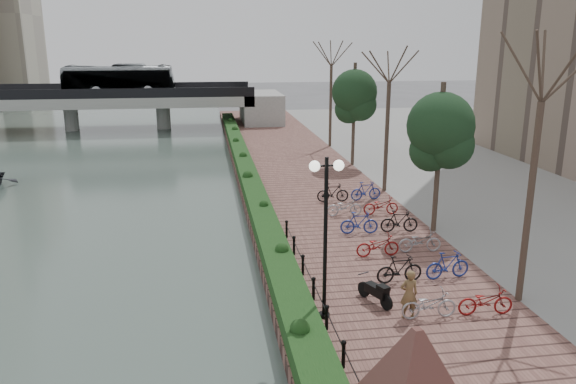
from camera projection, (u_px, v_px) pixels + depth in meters
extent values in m
plane|color=#59595B|center=(284.00, 368.00, 15.32)|extent=(220.00, 220.00, 0.00)
cube|color=#415147|center=(6.00, 176.00, 37.05)|extent=(30.00, 130.00, 0.02)
cube|color=brown|center=(310.00, 191.00, 32.55)|extent=(8.00, 75.00, 0.50)
cube|color=gray|center=(563.00, 181.00, 34.83)|extent=(24.00, 75.00, 0.50)
cube|color=#143312|center=(248.00, 174.00, 34.30)|extent=(1.10, 56.00, 0.60)
cylinder|color=black|center=(343.00, 355.00, 14.35)|extent=(0.10, 0.10, 0.70)
cylinder|color=black|center=(327.00, 319.00, 16.26)|extent=(0.10, 0.10, 0.70)
cylinder|color=black|center=(314.00, 289.00, 18.17)|extent=(0.10, 0.10, 0.70)
cylinder|color=black|center=(303.00, 266.00, 20.08)|extent=(0.10, 0.10, 0.70)
cylinder|color=black|center=(294.00, 246.00, 21.99)|extent=(0.10, 0.10, 0.70)
cylinder|color=black|center=(287.00, 230.00, 23.90)|extent=(0.10, 0.10, 0.70)
pyramid|color=#4B2022|center=(414.00, 376.00, 11.87)|extent=(4.50, 4.50, 2.21)
cylinder|color=black|center=(325.00, 240.00, 16.49)|extent=(0.12, 0.12, 4.96)
cylinder|color=black|center=(327.00, 166.00, 15.91)|extent=(0.70, 0.06, 0.06)
sphere|color=white|center=(315.00, 166.00, 15.86)|extent=(0.32, 0.32, 0.32)
sphere|color=white|center=(339.00, 165.00, 15.96)|extent=(0.32, 0.32, 0.32)
imported|color=brown|center=(409.00, 294.00, 16.87)|extent=(0.56, 0.37, 1.54)
imported|color=#A1A1A5|center=(428.00, 303.00, 16.99)|extent=(0.60, 1.71, 0.90)
imported|color=black|center=(399.00, 269.00, 19.46)|extent=(0.47, 1.66, 1.00)
imported|color=maroon|center=(377.00, 244.00, 21.95)|extent=(0.60, 1.71, 0.90)
imported|color=navy|center=(359.00, 222.00, 24.42)|extent=(0.47, 1.66, 1.00)
imported|color=#A1A1A5|center=(344.00, 207.00, 26.92)|extent=(0.60, 1.71, 0.90)
imported|color=black|center=(332.00, 192.00, 29.39)|extent=(0.47, 1.66, 1.00)
imported|color=maroon|center=(484.00, 299.00, 17.24)|extent=(0.60, 1.71, 0.90)
imported|color=navy|center=(448.00, 266.00, 19.72)|extent=(0.47, 1.66, 1.00)
imported|color=#A1A1A5|center=(420.00, 242.00, 22.21)|extent=(0.60, 1.71, 0.90)
imported|color=black|center=(398.00, 221.00, 24.68)|extent=(0.47, 1.66, 1.00)
imported|color=maroon|center=(380.00, 205.00, 27.18)|extent=(0.60, 1.71, 0.90)
imported|color=navy|center=(365.00, 191.00, 29.65)|extent=(0.47, 1.66, 1.00)
cube|color=gray|center=(69.00, 100.00, 55.38)|extent=(36.00, 8.00, 1.00)
cube|color=black|center=(59.00, 94.00, 51.41)|extent=(36.00, 0.15, 0.90)
cube|color=black|center=(77.00, 88.00, 58.86)|extent=(36.00, 0.15, 0.90)
cylinder|color=gray|center=(71.00, 118.00, 55.83)|extent=(1.40, 1.40, 2.50)
cylinder|color=gray|center=(163.00, 116.00, 57.12)|extent=(1.40, 1.40, 2.50)
imported|color=silver|center=(119.00, 79.00, 55.56)|extent=(2.52, 10.77, 3.00)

